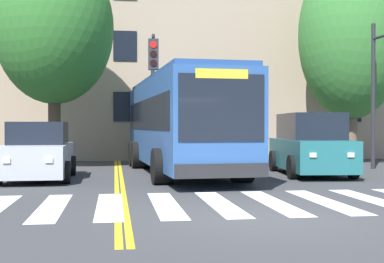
{
  "coord_description": "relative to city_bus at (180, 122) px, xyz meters",
  "views": [
    {
      "loc": [
        -2.64,
        -9.4,
        1.68
      ],
      "look_at": [
        -0.07,
        8.3,
        1.48
      ],
      "focal_mm": 50.0,
      "sensor_mm": 36.0,
      "label": 1
    }
  ],
  "objects": [
    {
      "name": "car_silver_near_lane",
      "position": [
        -4.66,
        -1.59,
        -0.98
      ],
      "size": [
        2.16,
        4.31,
        1.8
      ],
      "color": "#B7BABF",
      "rests_on": "ground"
    },
    {
      "name": "traffic_light_overhead",
      "position": [
        -0.88,
        1.12,
        1.66
      ],
      "size": [
        0.54,
        4.53,
        5.16
      ],
      "color": "#28282D",
      "rests_on": "ground"
    },
    {
      "name": "lane_line_yellow_outer",
      "position": [
        -2.09,
        6.55,
        -1.8
      ],
      "size": [
        0.12,
        36.0,
        0.01
      ],
      "primitive_type": "cube",
      "color": "gold",
      "rests_on": "ground"
    },
    {
      "name": "car_black_behind_bus",
      "position": [
        1.39,
        9.93,
        -0.99
      ],
      "size": [
        2.3,
        4.44,
        1.8
      ],
      "color": "black",
      "rests_on": "ground"
    },
    {
      "name": "crosswalk",
      "position": [
        0.53,
        -7.45,
        -1.8
      ],
      "size": [
        13.48,
        3.9,
        0.01
      ],
      "color": "white",
      "rests_on": "ground"
    },
    {
      "name": "building_facade",
      "position": [
        -1.81,
        10.69,
        3.36
      ],
      "size": [
        28.26,
        7.99,
        10.31
      ],
      "color": "tan",
      "rests_on": "ground"
    },
    {
      "name": "lane_line_yellow_inner",
      "position": [
        -2.25,
        6.55,
        -1.8
      ],
      "size": [
        0.12,
        36.0,
        0.01
      ],
      "primitive_type": "cube",
      "color": "gold",
      "rests_on": "ground"
    },
    {
      "name": "city_bus",
      "position": [
        0.0,
        0.0,
        0.0
      ],
      "size": [
        3.46,
        11.3,
        3.37
      ],
      "color": "#2D5699",
      "rests_on": "ground"
    },
    {
      "name": "street_tree_curbside_small",
      "position": [
        -4.66,
        2.99,
        3.74
      ],
      "size": [
        6.02,
        6.2,
        8.6
      ],
      "color": "#4C3D2D",
      "rests_on": "ground"
    },
    {
      "name": "ground_plane",
      "position": [
        0.34,
        -9.32,
        -1.81
      ],
      "size": [
        120.0,
        120.0,
        0.0
      ],
      "primitive_type": "plane",
      "color": "#38383A"
    },
    {
      "name": "car_teal_far_lane",
      "position": [
        4.33,
        -1.23,
        -0.81
      ],
      "size": [
        2.53,
        5.02,
        2.1
      ],
      "color": "#236B70",
      "rests_on": "ground"
    },
    {
      "name": "street_tree_curbside_large",
      "position": [
        8.13,
        3.81,
        3.9
      ],
      "size": [
        6.47,
        6.46,
        9.49
      ],
      "color": "brown",
      "rests_on": "ground"
    }
  ]
}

